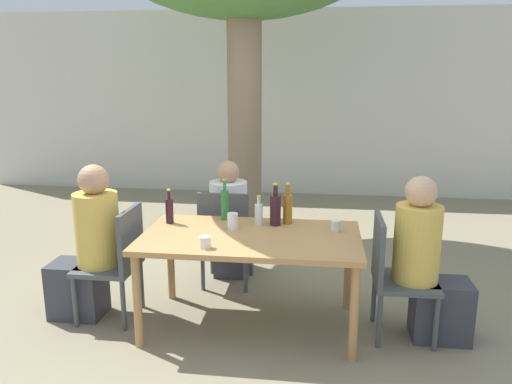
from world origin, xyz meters
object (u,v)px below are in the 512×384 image
person_seated_2 (231,226)px  amber_bottle_3 (288,208)px  patio_chair_1 (393,271)px  person_seated_1 (428,268)px  water_bottle_2 (259,214)px  drinking_glass_1 (205,242)px  dining_table_front (251,244)px  wine_bottle_1 (275,209)px  drinking_glass_0 (233,221)px  patio_chair_0 (118,258)px  patio_chair_2 (226,234)px  person_seated_0 (89,250)px  green_bottle_4 (225,204)px  wine_bottle_0 (169,210)px  drinking_glass_2 (335,226)px

person_seated_2 → amber_bottle_3: 0.89m
patio_chair_1 → person_seated_1: 0.24m
water_bottle_2 → drinking_glass_1: (-0.29, -0.56, -0.05)m
dining_table_front → water_bottle_2: size_ratio=6.78×
wine_bottle_1 → drinking_glass_0: wine_bottle_1 is taller
patio_chair_0 → patio_chair_1: size_ratio=1.00×
patio_chair_0 → patio_chair_2: bearing=133.9°
patio_chair_2 → person_seated_0: size_ratio=0.73×
person_seated_0 → wine_bottle_1: bearing=100.7°
person_seated_0 → person_seated_2: (0.94, 0.92, -0.05)m
wine_bottle_1 → drinking_glass_1: bearing=-126.0°
patio_chair_2 → patio_chair_0: bearing=43.9°
person_seated_0 → green_bottle_4: 1.11m
patio_chair_1 → person_seated_2: 1.63m
patio_chair_1 → amber_bottle_3: amber_bottle_3 is taller
wine_bottle_0 → drinking_glass_0: bearing=-10.1°
patio_chair_1 → patio_chair_0: bearing=90.0°
person_seated_0 → green_bottle_4: person_seated_0 is taller
person_seated_2 → wine_bottle_0: (-0.35, -0.71, 0.33)m
drinking_glass_1 → patio_chair_1: bearing=13.6°
patio_chair_0 → drinking_glass_0: 0.93m
dining_table_front → wine_bottle_0: (-0.67, 0.21, 0.18)m
patio_chair_1 → person_seated_2: size_ratio=0.79×
patio_chair_2 → drinking_glass_2: bearing=151.0°
patio_chair_0 → person_seated_2: size_ratio=0.79×
water_bottle_2 → patio_chair_0: bearing=-166.7°
amber_bottle_3 → drinking_glass_2: amber_bottle_3 is taller
amber_bottle_3 → dining_table_front: bearing=-127.0°
dining_table_front → person_seated_2: 0.99m
patio_chair_1 → person_seated_0: (-2.28, -0.00, 0.05)m
wine_bottle_0 → drinking_glass_2: (1.28, -0.04, -0.06)m
water_bottle_2 → patio_chair_2: bearing=128.6°
patio_chair_1 → green_bottle_4: bearing=74.2°
wine_bottle_1 → water_bottle_2: 0.13m
dining_table_front → drinking_glass_2: (0.61, 0.17, 0.12)m
amber_bottle_3 → drinking_glass_0: bearing=-152.5°
patio_chair_1 → patio_chair_2: 1.51m
patio_chair_1 → person_seated_0: size_ratio=0.73×
dining_table_front → patio_chair_1: 1.04m
patio_chair_1 → drinking_glass_2: patio_chair_1 is taller
patio_chair_0 → drinking_glass_1: size_ratio=11.05×
wine_bottle_1 → green_bottle_4: bearing=166.8°
patio_chair_0 → drinking_glass_0: patio_chair_0 is taller
patio_chair_0 → person_seated_0: size_ratio=0.73×
person_seated_2 → patio_chair_2: bearing=90.0°
drinking_glass_0 → drinking_glass_1: size_ratio=1.56×
dining_table_front → wine_bottle_0: wine_bottle_0 is taller
patio_chair_1 → wine_bottle_0: (-1.70, 0.21, 0.33)m
patio_chair_2 → person_seated_1: person_seated_1 is taller
person_seated_2 → green_bottle_4: bearing=96.0°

